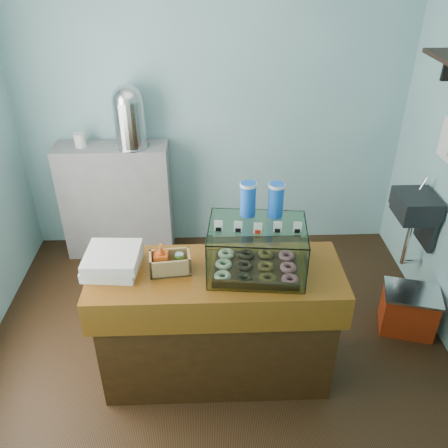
{
  "coord_description": "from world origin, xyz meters",
  "views": [
    {
      "loc": [
        -0.04,
        -2.61,
        2.71
      ],
      "look_at": [
        0.05,
        -0.15,
        1.18
      ],
      "focal_mm": 38.0,
      "sensor_mm": 36.0,
      "label": 1
    }
  ],
  "objects_px": {
    "counter": "(217,323)",
    "coffee_urn": "(129,115)",
    "display_case": "(258,244)",
    "red_cooler": "(409,310)"
  },
  "relations": [
    {
      "from": "counter",
      "to": "coffee_urn",
      "type": "bearing_deg",
      "value": 114.16
    },
    {
      "from": "counter",
      "to": "coffee_urn",
      "type": "distance_m",
      "value": 1.94
    },
    {
      "from": "counter",
      "to": "display_case",
      "type": "relative_size",
      "value": 2.54
    },
    {
      "from": "display_case",
      "to": "counter",
      "type": "bearing_deg",
      "value": -166.95
    },
    {
      "from": "counter",
      "to": "red_cooler",
      "type": "bearing_deg",
      "value": 14.13
    },
    {
      "from": "counter",
      "to": "coffee_urn",
      "type": "height_order",
      "value": "coffee_urn"
    },
    {
      "from": "counter",
      "to": "display_case",
      "type": "distance_m",
      "value": 0.67
    },
    {
      "from": "coffee_urn",
      "to": "display_case",
      "type": "bearing_deg",
      "value": -57.97
    },
    {
      "from": "display_case",
      "to": "red_cooler",
      "type": "bearing_deg",
      "value": 21.27
    },
    {
      "from": "counter",
      "to": "red_cooler",
      "type": "distance_m",
      "value": 1.58
    }
  ]
}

